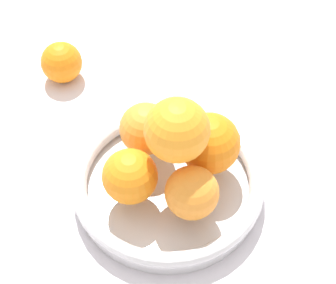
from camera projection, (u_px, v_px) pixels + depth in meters
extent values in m
plane|color=silver|center=(168.00, 193.00, 0.77)|extent=(4.00, 4.00, 0.00)
cylinder|color=silver|center=(168.00, 189.00, 0.77)|extent=(0.25, 0.25, 0.02)
torus|color=silver|center=(168.00, 180.00, 0.75)|extent=(0.26, 0.26, 0.02)
sphere|color=orange|center=(146.00, 129.00, 0.75)|extent=(0.07, 0.07, 0.07)
sphere|color=orange|center=(130.00, 176.00, 0.70)|extent=(0.07, 0.07, 0.07)
sphere|color=orange|center=(192.00, 193.00, 0.68)|extent=(0.07, 0.07, 0.07)
sphere|color=orange|center=(209.00, 143.00, 0.73)|extent=(0.08, 0.08, 0.08)
sphere|color=orange|center=(177.00, 130.00, 0.66)|extent=(0.08, 0.08, 0.08)
sphere|color=orange|center=(62.00, 62.00, 0.89)|extent=(0.07, 0.07, 0.07)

